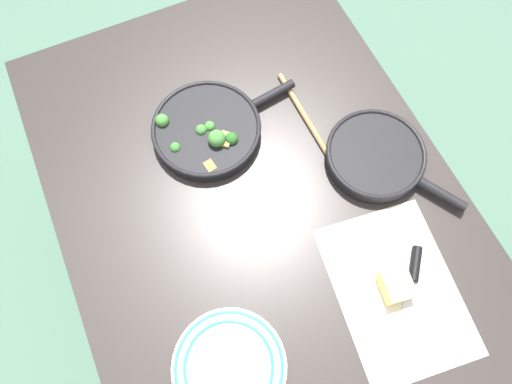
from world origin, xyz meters
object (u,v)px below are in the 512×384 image
at_px(wooden_spoon, 319,140).
at_px(grater_knife, 412,284).
at_px(skillet_eggs, 376,156).
at_px(skillet_broccoli, 208,130).
at_px(dinner_plate_stack, 229,367).
at_px(cheese_block, 396,286).

relative_size(wooden_spoon, grater_knife, 1.72).
relative_size(skillet_eggs, grater_knife, 1.62).
distance_m(skillet_broccoli, grater_knife, 0.64).
height_order(skillet_broccoli, grater_knife, skillet_broccoli).
xyz_separation_m(grater_knife, dinner_plate_stack, (-0.01, -0.46, 0.00)).
bearing_deg(dinner_plate_stack, skillet_eggs, 119.67).
bearing_deg(skillet_eggs, grater_knife, -45.40).
distance_m(wooden_spoon, cheese_block, 0.42).
distance_m(grater_knife, cheese_block, 0.05).
height_order(wooden_spoon, dinner_plate_stack, dinner_plate_stack).
height_order(grater_knife, dinner_plate_stack, dinner_plate_stack).
xyz_separation_m(skillet_eggs, wooden_spoon, (-0.11, -0.11, -0.02)).
bearing_deg(wooden_spoon, grater_knife, 1.61).
xyz_separation_m(skillet_eggs, dinner_plate_stack, (0.31, -0.54, -0.01)).
relative_size(skillet_broccoli, skillet_eggs, 1.19).
bearing_deg(grater_knife, wooden_spoon, -138.01).
distance_m(grater_knife, dinner_plate_stack, 0.46).
xyz_separation_m(grater_knife, cheese_block, (-0.01, -0.04, 0.02)).
bearing_deg(wooden_spoon, cheese_block, -4.15).
relative_size(wooden_spoon, cheese_block, 4.48).
bearing_deg(grater_knife, dinner_plate_stack, -52.36).
bearing_deg(skillet_broccoli, grater_knife, -71.43).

